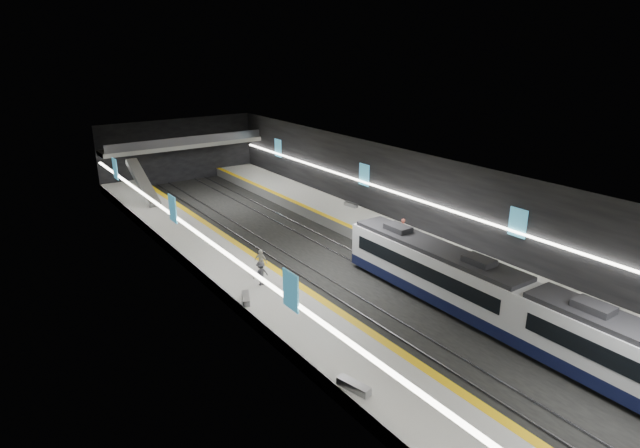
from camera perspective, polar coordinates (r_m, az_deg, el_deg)
ground at (r=42.22m, az=2.72°, el=-5.24°), size 70.00×70.00×0.00m
ceiling at (r=39.59m, az=2.90°, el=5.37°), size 20.00×70.00×0.04m
wall_left at (r=35.89m, az=-10.00°, el=-3.11°), size 0.04×70.00×8.00m
wall_right at (r=47.22m, az=12.49°, el=2.18°), size 0.04×70.00×8.00m
wall_back at (r=70.80m, az=-14.84°, el=7.59°), size 20.00×0.04×8.00m
platform_left at (r=38.32m, az=-6.29°, el=-7.17°), size 5.00×70.00×1.00m
tile_surface_left at (r=38.09m, az=-6.32°, el=-6.48°), size 5.00×70.00×0.02m
tactile_strip_left at (r=39.07m, az=-3.48°, el=-5.70°), size 0.60×70.00×0.02m
platform_right at (r=46.63m, az=10.08°, el=-2.43°), size 5.00×70.00×1.00m
tile_surface_right at (r=46.45m, az=10.12°, el=-1.85°), size 5.00×70.00×0.02m
tactile_strip_right at (r=45.00m, az=8.11°, el=-2.42°), size 0.60×70.00×0.02m
rails at (r=42.19m, az=2.72°, el=-5.16°), size 6.52×70.00×0.12m
train at (r=34.18m, az=21.19°, el=-8.70°), size 2.69×30.04×3.60m
ad_posters at (r=41.32m, az=1.97°, el=0.92°), size 19.94×53.50×2.20m
cove_light_left at (r=36.04m, az=-9.69°, el=-3.34°), size 0.25×68.60×0.12m
cove_light_right at (r=47.14m, az=12.31°, el=1.91°), size 0.25×68.60×0.12m
mezzanine_bridge at (r=68.70m, az=-14.29°, el=8.18°), size 20.00×3.00×1.50m
escalator at (r=60.42m, az=-18.38°, el=4.26°), size 1.20×7.50×3.92m
bench_left_near at (r=27.55m, az=3.62°, el=-16.89°), size 0.93×1.90×0.45m
bench_left_far at (r=35.92m, az=-7.92°, el=-7.86°), size 1.14×1.76×0.42m
bench_right_far at (r=55.31m, az=3.31°, el=2.06°), size 0.67×1.67×0.40m
passenger_right_a at (r=46.29m, az=8.85°, el=-0.59°), size 0.69×0.82×1.93m
passenger_left_a at (r=39.51m, az=-6.33°, el=-4.02°), size 0.86×1.20×1.89m
passenger_left_b at (r=37.76m, az=-6.34°, el=-5.28°), size 1.15×0.69×1.75m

